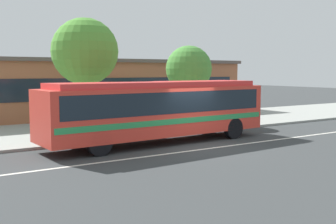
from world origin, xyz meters
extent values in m
plane|color=#36393A|center=(0.00, 0.00, 0.00)|extent=(120.00, 120.00, 0.00)
cube|color=#989B94|center=(0.00, 6.85, 0.06)|extent=(60.00, 8.00, 0.12)
cube|color=silver|center=(0.00, -0.80, 0.00)|extent=(56.00, 0.16, 0.01)
cube|color=red|center=(-1.04, 1.50, 1.48)|extent=(10.82, 2.87, 2.10)
cube|color=red|center=(-1.04, 1.50, 2.65)|extent=(9.95, 2.55, 0.24)
cube|color=#19232D|center=(-1.04, 1.50, 1.90)|extent=(10.18, 2.87, 0.92)
cube|color=#2A8F4D|center=(-1.04, 1.50, 1.10)|extent=(10.61, 2.89, 0.24)
cube|color=#19232D|center=(4.27, 1.73, 1.90)|extent=(0.21, 2.13, 1.01)
cylinder|color=black|center=(2.56, 2.72, 0.50)|extent=(1.01, 0.32, 1.00)
cylinder|color=black|center=(2.65, 0.59, 0.50)|extent=(1.01, 0.32, 1.00)
cylinder|color=black|center=(-4.52, 2.41, 0.50)|extent=(1.01, 0.32, 1.00)
cylinder|color=black|center=(-4.42, 0.28, 0.50)|extent=(1.01, 0.32, 1.00)
cylinder|color=#6E6457|center=(1.27, 4.49, 0.56)|extent=(0.14, 0.14, 0.88)
cylinder|color=#6E6457|center=(1.41, 4.40, 0.56)|extent=(0.14, 0.14, 0.88)
cylinder|color=#3C9952|center=(1.34, 4.44, 1.33)|extent=(0.47, 0.47, 0.65)
sphere|color=#CA8992|center=(1.34, 4.44, 1.76)|extent=(0.23, 0.23, 0.23)
cylinder|color=#352C41|center=(-4.24, 4.13, 0.57)|extent=(0.14, 0.14, 0.90)
cylinder|color=#352C41|center=(-4.15, 3.99, 0.57)|extent=(0.14, 0.14, 0.90)
cylinder|color=#494346|center=(-4.19, 4.06, 1.31)|extent=(0.47, 0.47, 0.59)
sphere|color=tan|center=(-4.19, 4.06, 1.72)|extent=(0.23, 0.23, 0.23)
cylinder|color=navy|center=(-1.79, 3.77, 0.57)|extent=(0.14, 0.14, 0.89)
cylinder|color=navy|center=(-1.93, 3.69, 0.57)|extent=(0.14, 0.14, 0.89)
cylinder|color=gold|center=(-1.86, 3.73, 1.33)|extent=(0.46, 0.46, 0.63)
sphere|color=tan|center=(-1.86, 3.73, 1.75)|extent=(0.21, 0.21, 0.21)
cylinder|color=gray|center=(3.11, 3.36, 1.38)|extent=(0.08, 0.08, 2.52)
cube|color=yellow|center=(3.11, 3.36, 2.44)|extent=(0.07, 0.44, 0.56)
cylinder|color=brown|center=(-2.88, 5.45, 1.59)|extent=(0.31, 0.31, 2.93)
sphere|color=#4F9534|center=(-2.88, 5.45, 4.21)|extent=(3.33, 3.33, 3.33)
cylinder|color=brown|center=(4.03, 6.18, 1.26)|extent=(0.26, 0.26, 2.28)
sphere|color=#488E39|center=(4.03, 6.18, 3.38)|extent=(2.80, 2.80, 2.80)
cube|color=#96593B|center=(1.62, 14.07, 1.91)|extent=(21.24, 6.50, 3.83)
cube|color=#19232D|center=(1.62, 10.80, 2.11)|extent=(19.54, 0.04, 1.38)
cube|color=#544944|center=(1.62, 14.07, 3.95)|extent=(21.64, 6.90, 0.24)
camera|label=1|loc=(-10.70, -14.18, 3.23)|focal=44.13mm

